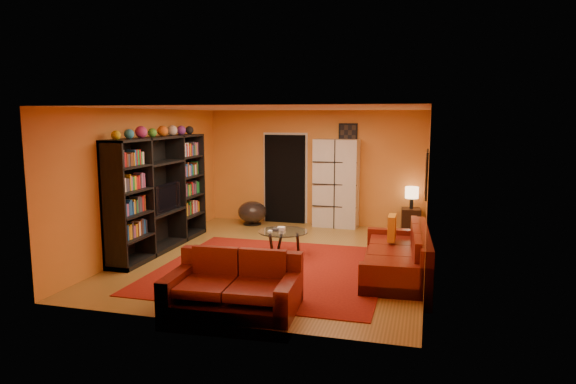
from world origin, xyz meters
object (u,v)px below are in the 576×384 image
(sofa, at_px, (402,256))
(storage_cabinet, at_px, (336,183))
(coffee_table, at_px, (283,234))
(table_lamp, at_px, (412,193))
(bowl_chair, at_px, (252,212))
(side_table, at_px, (411,220))
(loveseat, at_px, (234,286))
(tv, at_px, (163,197))
(entertainment_unit, at_px, (160,194))

(sofa, distance_m, storage_cabinet, 3.60)
(sofa, relative_size, coffee_table, 2.83)
(coffee_table, xyz_separation_m, table_lamp, (2.13, 2.60, 0.43))
(sofa, distance_m, table_lamp, 3.14)
(bowl_chair, distance_m, side_table, 3.54)
(loveseat, height_order, storage_cabinet, storage_cabinet)
(tv, distance_m, coffee_table, 2.36)
(bowl_chair, bearing_deg, table_lamp, 4.05)
(side_table, bearing_deg, storage_cabinet, 178.27)
(tv, height_order, side_table, tv)
(sofa, bearing_deg, storage_cabinet, 113.72)
(entertainment_unit, height_order, side_table, entertainment_unit)
(entertainment_unit, bearing_deg, coffee_table, 3.60)
(tv, xyz_separation_m, sofa, (4.37, -0.35, -0.70))
(entertainment_unit, relative_size, side_table, 6.00)
(tv, bearing_deg, loveseat, -135.89)
(loveseat, distance_m, table_lamp, 5.58)
(side_table, bearing_deg, loveseat, -111.75)
(entertainment_unit, relative_size, sofa, 1.20)
(tv, bearing_deg, bowl_chair, -19.28)
(coffee_table, bearing_deg, tv, -176.54)
(storage_cabinet, bearing_deg, table_lamp, 1.36)
(tv, height_order, sofa, tv)
(tv, distance_m, bowl_chair, 2.73)
(entertainment_unit, distance_m, loveseat, 3.49)
(side_table, bearing_deg, tv, -148.11)
(sofa, bearing_deg, tv, 171.91)
(loveseat, distance_m, storage_cabinet, 5.27)
(loveseat, distance_m, coffee_table, 2.56)
(coffee_table, bearing_deg, table_lamp, 50.77)
(entertainment_unit, bearing_deg, storage_cabinet, 44.97)
(loveseat, bearing_deg, storage_cabinet, -7.87)
(sofa, distance_m, bowl_chair, 4.51)
(tv, relative_size, sofa, 0.36)
(storage_cabinet, xyz_separation_m, side_table, (1.65, -0.05, -0.73))
(coffee_table, relative_size, storage_cabinet, 0.45)
(entertainment_unit, xyz_separation_m, sofa, (4.42, -0.34, -0.77))
(tv, relative_size, table_lamp, 1.93)
(coffee_table, relative_size, side_table, 1.77)
(tv, distance_m, storage_cabinet, 3.92)
(coffee_table, xyz_separation_m, side_table, (2.13, 2.60, -0.15))
(coffee_table, bearing_deg, loveseat, -88.52)
(coffee_table, height_order, bowl_chair, bowl_chair)
(bowl_chair, bearing_deg, tv, -109.28)
(tv, distance_m, table_lamp, 5.19)
(sofa, bearing_deg, loveseat, -137.83)
(bowl_chair, bearing_deg, coffee_table, -59.10)
(entertainment_unit, bearing_deg, bowl_chair, 69.77)
(entertainment_unit, relative_size, table_lamp, 6.37)
(sofa, xyz_separation_m, bowl_chair, (-3.50, 2.84, 0.01))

